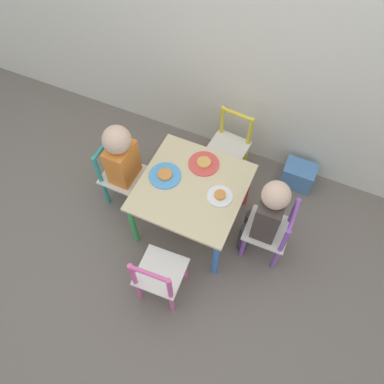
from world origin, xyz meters
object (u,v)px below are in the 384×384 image
(child_right, at_px, (266,214))
(plate_left, at_px, (165,175))
(kids_table, at_px, (192,191))
(chair_yellow, at_px, (229,147))
(chair_purple, at_px, (271,231))
(chair_pink, at_px, (159,276))
(storage_bin, at_px, (298,175))
(chair_teal, at_px, (121,174))
(plate_back, at_px, (204,163))
(child_left, at_px, (124,160))
(plate_right, at_px, (220,196))

(child_right, bearing_deg, plate_left, -90.28)
(kids_table, relative_size, chair_yellow, 1.24)
(chair_purple, distance_m, chair_pink, 0.72)
(chair_purple, height_order, storage_bin, chair_purple)
(kids_table, height_order, chair_teal, chair_teal)
(chair_teal, relative_size, plate_back, 2.64)
(chair_purple, distance_m, storage_bin, 0.61)
(chair_pink, distance_m, plate_back, 0.73)
(child_left, bearing_deg, storage_bin, -59.35)
(kids_table, xyz_separation_m, child_left, (-0.46, 0.00, 0.06))
(chair_teal, xyz_separation_m, storage_bin, (1.09, 0.60, -0.15))
(chair_yellow, bearing_deg, storage_bin, 14.44)
(plate_left, bearing_deg, kids_table, -0.00)
(kids_table, distance_m, chair_yellow, 0.54)
(kids_table, height_order, chair_pink, chair_pink)
(plate_left, xyz_separation_m, plate_back, (0.18, 0.18, -0.00))
(chair_purple, xyz_separation_m, chair_teal, (-1.05, -0.00, 0.00))
(chair_yellow, xyz_separation_m, storage_bin, (0.52, 0.08, -0.15))
(child_right, distance_m, child_left, 0.92)
(chair_pink, xyz_separation_m, plate_left, (-0.21, 0.52, 0.19))
(storage_bin, bearing_deg, kids_table, -133.28)
(child_right, height_order, storage_bin, child_right)
(chair_purple, relative_size, plate_right, 3.34)
(kids_table, relative_size, storage_bin, 2.86)
(plate_right, relative_size, storage_bin, 0.69)
(chair_pink, relative_size, child_right, 0.71)
(child_left, relative_size, plate_left, 3.62)
(chair_yellow, bearing_deg, chair_purple, -41.72)
(child_left, distance_m, plate_back, 0.49)
(kids_table, xyz_separation_m, plate_left, (-0.18, 0.00, 0.06))
(kids_table, bearing_deg, chair_teal, 179.47)
(plate_right, bearing_deg, chair_purple, 1.52)
(kids_table, xyz_separation_m, chair_purple, (0.52, 0.01, -0.13))
(chair_purple, relative_size, chair_yellow, 1.00)
(plate_left, bearing_deg, plate_back, 45.00)
(storage_bin, bearing_deg, chair_yellow, -171.11)
(kids_table, height_order, plate_left, plate_left)
(child_left, height_order, storage_bin, child_left)
(chair_pink, xyz_separation_m, plate_back, (-0.03, 0.70, 0.19))
(child_right, distance_m, plate_back, 0.49)
(plate_right, distance_m, plate_left, 0.36)
(chair_teal, height_order, chair_pink, same)
(chair_teal, relative_size, storage_bin, 2.31)
(child_right, relative_size, storage_bin, 3.25)
(chair_pink, distance_m, plate_left, 0.59)
(chair_teal, distance_m, plate_left, 0.40)
(child_right, relative_size, plate_left, 3.62)
(kids_table, height_order, chair_purple, chair_purple)
(kids_table, relative_size, child_left, 0.88)
(plate_right, height_order, plate_back, same)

